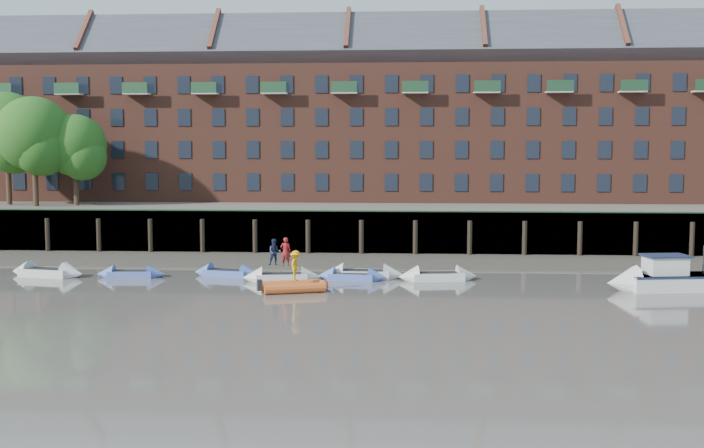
# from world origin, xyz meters

# --- Properties ---
(ground) EXTENTS (220.00, 220.00, 0.00)m
(ground) POSITION_xyz_m (0.00, 0.00, 0.00)
(ground) COLOR #635C55
(ground) RESTS_ON ground
(foreshore) EXTENTS (110.00, 8.00, 0.50)m
(foreshore) POSITION_xyz_m (0.00, 18.00, 0.00)
(foreshore) COLOR #3D382F
(foreshore) RESTS_ON ground
(mud_band) EXTENTS (110.00, 1.60, 0.10)m
(mud_band) POSITION_xyz_m (0.00, 14.60, 0.00)
(mud_band) COLOR #4C4336
(mud_band) RESTS_ON ground
(river_wall) EXTENTS (110.00, 1.23, 3.30)m
(river_wall) POSITION_xyz_m (-0.00, 22.38, 1.59)
(river_wall) COLOR #2D2A26
(river_wall) RESTS_ON ground
(bank_terrace) EXTENTS (110.00, 28.00, 3.20)m
(bank_terrace) POSITION_xyz_m (0.00, 36.00, 1.60)
(bank_terrace) COLOR #5E594D
(bank_terrace) RESTS_ON ground
(apartment_terrace) EXTENTS (80.60, 15.56, 20.98)m
(apartment_terrace) POSITION_xyz_m (-0.00, 36.99, 12.82)
(apartment_terrace) COLOR brown
(apartment_terrace) RESTS_ON bank_terrace
(tree_cluster) EXTENTS (11.76, 7.74, 9.40)m
(tree_cluster) POSITION_xyz_m (-25.62, 27.35, 9.00)
(tree_cluster) COLOR #3A281C
(tree_cluster) RESTS_ON bank_terrace
(rowboat_0) EXTENTS (5.15, 2.38, 1.44)m
(rowboat_0) POSITION_xyz_m (-16.85, 10.06, 0.25)
(rowboat_0) COLOR silver
(rowboat_0) RESTS_ON ground
(rowboat_1) EXTENTS (4.27, 1.54, 1.21)m
(rowboat_1) POSITION_xyz_m (-11.53, 10.05, 0.22)
(rowboat_1) COLOR #5069BF
(rowboat_1) RESTS_ON ground
(rowboat_2) EXTENTS (4.46, 2.07, 1.25)m
(rowboat_2) POSITION_xyz_m (-5.75, 10.75, 0.22)
(rowboat_2) COLOR #5069BF
(rowboat_2) RESTS_ON ground
(rowboat_3) EXTENTS (4.82, 2.04, 1.35)m
(rowboat_3) POSITION_xyz_m (-2.07, 9.23, 0.24)
(rowboat_3) COLOR silver
(rowboat_3) RESTS_ON ground
(rowboat_4) EXTENTS (4.32, 1.69, 1.22)m
(rowboat_4) POSITION_xyz_m (2.06, 9.87, 0.22)
(rowboat_4) COLOR #5069BF
(rowboat_4) RESTS_ON ground
(rowboat_5) EXTENTS (4.99, 1.61, 1.43)m
(rowboat_5) POSITION_xyz_m (2.74, 10.67, 0.25)
(rowboat_5) COLOR silver
(rowboat_5) RESTS_ON ground
(rowboat_6) EXTENTS (4.93, 2.08, 1.39)m
(rowboat_6) POSITION_xyz_m (7.22, 10.15, 0.25)
(rowboat_6) COLOR silver
(rowboat_6) RESTS_ON ground
(rib_tender) EXTENTS (3.78, 2.69, 0.64)m
(rib_tender) POSITION_xyz_m (-0.75, 5.77, 0.28)
(rib_tender) COLOR #D05A23
(rib_tender) RESTS_ON ground
(motor_launch) EXTENTS (6.43, 2.95, 2.55)m
(motor_launch) POSITION_xyz_m (19.11, 7.37, 0.65)
(motor_launch) COLOR silver
(motor_launch) RESTS_ON ground
(person_rower_a) EXTENTS (0.68, 0.50, 1.72)m
(person_rower_a) POSITION_xyz_m (-1.85, 9.33, 1.77)
(person_rower_a) COLOR maroon
(person_rower_a) RESTS_ON rowboat_3
(person_rower_b) EXTENTS (0.89, 0.77, 1.59)m
(person_rower_b) POSITION_xyz_m (-2.53, 9.50, 1.71)
(person_rower_b) COLOR #19233F
(person_rower_b) RESTS_ON rowboat_3
(person_rib_crew) EXTENTS (0.75, 1.16, 1.69)m
(person_rib_crew) POSITION_xyz_m (-0.75, 5.71, 1.44)
(person_rib_crew) COLOR orange
(person_rib_crew) RESTS_ON rib_tender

